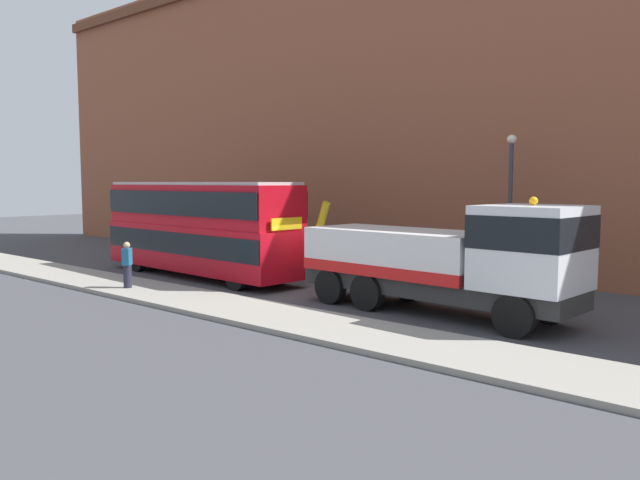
% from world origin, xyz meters
% --- Properties ---
extents(ground_plane, '(120.00, 120.00, 0.00)m').
position_xyz_m(ground_plane, '(0.00, 0.00, 0.00)').
color(ground_plane, '#424247').
extents(near_kerb, '(60.00, 2.80, 0.15)m').
position_xyz_m(near_kerb, '(0.00, -4.20, 0.07)').
color(near_kerb, gray).
rests_on(near_kerb, ground_plane).
extents(building_facade, '(60.00, 1.50, 16.00)m').
position_xyz_m(building_facade, '(0.00, 7.63, 8.07)').
color(building_facade, '#935138').
rests_on(building_facade, ground_plane).
extents(recovery_tow_truck, '(10.20, 3.12, 3.67)m').
position_xyz_m(recovery_tow_truck, '(5.73, -0.41, 1.76)').
color(recovery_tow_truck, '#2D2D2D').
rests_on(recovery_tow_truck, ground_plane).
extents(double_decker_bus, '(11.14, 3.14, 4.06)m').
position_xyz_m(double_decker_bus, '(-6.24, -0.39, 2.23)').
color(double_decker_bus, '#B70C19').
rests_on(double_decker_bus, ground_plane).
extents(pedestrian_onlooker, '(0.45, 0.48, 1.71)m').
position_xyz_m(pedestrian_onlooker, '(-5.27, -4.50, 0.99)').
color(pedestrian_onlooker, '#232333').
rests_on(pedestrian_onlooker, near_kerb).
extents(street_lamp, '(0.36, 0.36, 5.83)m').
position_xyz_m(street_lamp, '(5.09, 5.44, 3.47)').
color(street_lamp, '#38383D').
rests_on(street_lamp, ground_plane).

